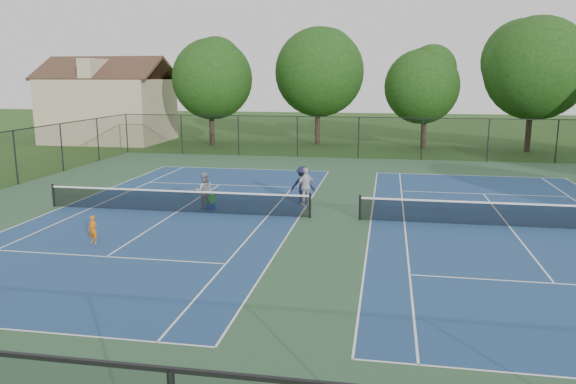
% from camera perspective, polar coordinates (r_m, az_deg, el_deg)
% --- Properties ---
extents(ground, '(140.00, 140.00, 0.00)m').
position_cam_1_polar(ground, '(23.74, 4.76, -2.75)').
color(ground, '#234716').
rests_on(ground, ground).
extents(court_pad, '(36.00, 36.00, 0.01)m').
position_cam_1_polar(court_pad, '(23.74, 4.76, -2.74)').
color(court_pad, '#2B4C2C').
rests_on(court_pad, ground).
extents(tennis_court_left, '(12.00, 23.83, 1.07)m').
position_cam_1_polar(tennis_court_left, '(25.31, -11.23, -1.79)').
color(tennis_court_left, navy).
rests_on(tennis_court_left, ground).
extents(tennis_court_right, '(12.00, 23.83, 1.07)m').
position_cam_1_polar(tennis_court_right, '(24.13, 21.57, -3.07)').
color(tennis_court_right, navy).
rests_on(tennis_court_right, ground).
extents(perimeter_fence, '(36.08, 36.08, 3.02)m').
position_cam_1_polar(perimeter_fence, '(23.39, 4.82, 1.06)').
color(perimeter_fence, black).
rests_on(perimeter_fence, ground).
extents(tree_back_a, '(6.80, 6.80, 9.15)m').
position_cam_1_polar(tree_back_a, '(49.26, -7.89, 11.75)').
color(tree_back_a, '#2D2116').
rests_on(tree_back_a, ground).
extents(tree_back_b, '(7.60, 7.60, 10.03)m').
position_cam_1_polar(tree_back_b, '(49.28, 3.08, 12.49)').
color(tree_back_b, '#2D2116').
rests_on(tree_back_b, ground).
extents(tree_back_c, '(6.00, 6.00, 8.40)m').
position_cam_1_polar(tree_back_c, '(47.99, 13.84, 10.87)').
color(tree_back_c, '#2D2116').
rests_on(tree_back_c, ground).
extents(tree_back_d, '(7.80, 7.80, 10.37)m').
position_cam_1_polar(tree_back_d, '(48.16, 23.74, 11.84)').
color(tree_back_d, '#2D2116').
rests_on(tree_back_d, ground).
extents(clapboard_house, '(10.80, 8.10, 7.65)m').
position_cam_1_polar(clapboard_house, '(54.14, -17.70, 8.18)').
color(clapboard_house, tan).
rests_on(clapboard_house, ground).
extents(child_player, '(0.42, 0.33, 1.02)m').
position_cam_1_polar(child_player, '(21.34, -19.20, -3.62)').
color(child_player, '#D4670E').
rests_on(child_player, ground).
extents(instructor, '(0.99, 0.88, 1.67)m').
position_cam_1_polar(instructor, '(25.54, -8.52, 0.12)').
color(instructor, '#979799').
rests_on(instructor, ground).
extents(bystander_a, '(1.05, 1.04, 1.78)m').
position_cam_1_polar(bystander_a, '(26.01, 1.83, 0.58)').
color(bystander_a, silver).
rests_on(bystander_a, ground).
extents(bystander_b, '(1.22, 0.76, 1.81)m').
position_cam_1_polar(bystander_b, '(26.19, 1.51, 0.68)').
color(bystander_b, '#191A38').
rests_on(bystander_b, ground).
extents(ball_crate, '(0.43, 0.34, 0.28)m').
position_cam_1_polar(ball_crate, '(25.65, -7.86, -1.40)').
color(ball_crate, '#163899').
rests_on(ball_crate, ground).
extents(ball_hopper, '(0.35, 0.29, 0.36)m').
position_cam_1_polar(ball_hopper, '(25.58, -7.88, -0.70)').
color(ball_hopper, green).
rests_on(ball_hopper, ball_crate).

